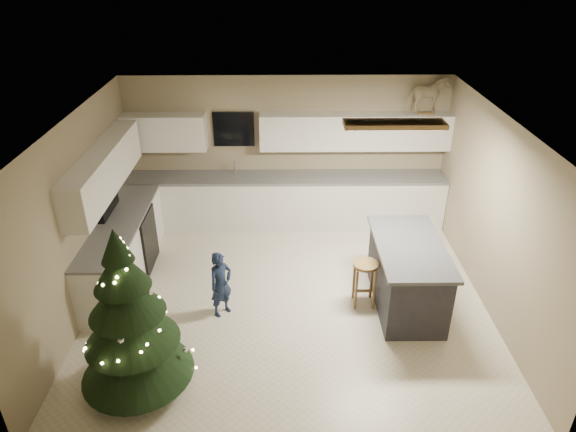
# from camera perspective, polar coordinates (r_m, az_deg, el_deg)

# --- Properties ---
(ground_plane) EXTENTS (5.50, 5.50, 0.00)m
(ground_plane) POSITION_cam_1_polar(r_m,az_deg,el_deg) (7.45, 0.03, -9.10)
(ground_plane) COLOR beige
(room_shell) EXTENTS (5.52, 5.02, 2.61)m
(room_shell) POSITION_cam_1_polar(r_m,az_deg,el_deg) (6.54, 0.24, 3.19)
(room_shell) COLOR gray
(room_shell) RESTS_ON ground_plane
(cabinetry) EXTENTS (5.50, 3.20, 2.00)m
(cabinetry) POSITION_cam_1_polar(r_m,az_deg,el_deg) (8.50, -6.26, 1.77)
(cabinetry) COLOR silver
(cabinetry) RESTS_ON ground_plane
(island) EXTENTS (0.90, 1.70, 0.95)m
(island) POSITION_cam_1_polar(r_m,az_deg,el_deg) (7.27, 13.06, -6.34)
(island) COLOR black
(island) RESTS_ON ground_plane
(bar_stool) EXTENTS (0.35, 0.35, 0.67)m
(bar_stool) POSITION_cam_1_polar(r_m,az_deg,el_deg) (7.15, 8.54, -6.31)
(bar_stool) COLOR brown
(bar_stool) RESTS_ON ground_plane
(christmas_tree) EXTENTS (1.29, 1.25, 2.07)m
(christmas_tree) POSITION_cam_1_polar(r_m,az_deg,el_deg) (5.91, -17.09, -11.68)
(christmas_tree) COLOR #3F2816
(christmas_tree) RESTS_ON ground_plane
(toddler) EXTENTS (0.41, 0.40, 0.95)m
(toddler) POSITION_cam_1_polar(r_m,az_deg,el_deg) (6.97, -7.46, -7.52)
(toddler) COLOR #111B35
(toddler) RESTS_ON ground_plane
(rocking_horse) EXTENTS (0.74, 0.52, 0.59)m
(rocking_horse) POSITION_cam_1_polar(r_m,az_deg,el_deg) (8.87, 15.26, 12.80)
(rocking_horse) COLOR brown
(rocking_horse) RESTS_ON cabinetry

